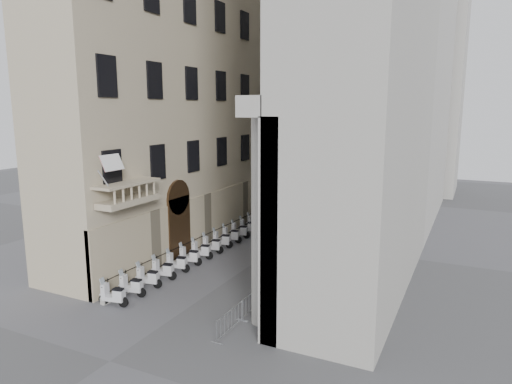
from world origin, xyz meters
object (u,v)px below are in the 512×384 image
info_kiosk (264,223)px  street_lamp (279,173)px  scooter_0 (114,306)px  security_tent (284,188)px  pedestrian_b (361,198)px  pedestrian_a (338,204)px

info_kiosk → street_lamp: bearing=89.3°
scooter_0 → security_tent: size_ratio=0.38×
street_lamp → pedestrian_b: bearing=78.0°
street_lamp → pedestrian_b: size_ratio=4.21×
security_tent → info_kiosk: (1.11, -7.18, -1.76)m
scooter_0 → pedestrian_a: pedestrian_a is taller
pedestrian_a → pedestrian_b: (1.43, 3.93, 0.06)m
scooter_0 → pedestrian_a: size_ratio=0.85×
security_tent → pedestrian_b: security_tent is taller
security_tent → info_kiosk: size_ratio=2.23×
security_tent → info_kiosk: bearing=-81.2°
security_tent → info_kiosk: 7.48m
pedestrian_b → security_tent: bearing=82.0°
street_lamp → info_kiosk: street_lamp is taller
security_tent → pedestrian_a: 5.72m
pedestrian_a → security_tent: bearing=53.1°
security_tent → street_lamp: street_lamp is taller
info_kiosk → pedestrian_b: pedestrian_b is taller
scooter_0 → info_kiosk: bearing=-13.7°
pedestrian_a → pedestrian_b: pedestrian_b is taller
pedestrian_b → info_kiosk: bearing=103.7°
scooter_0 → pedestrian_a: (4.60, 26.52, 0.88)m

